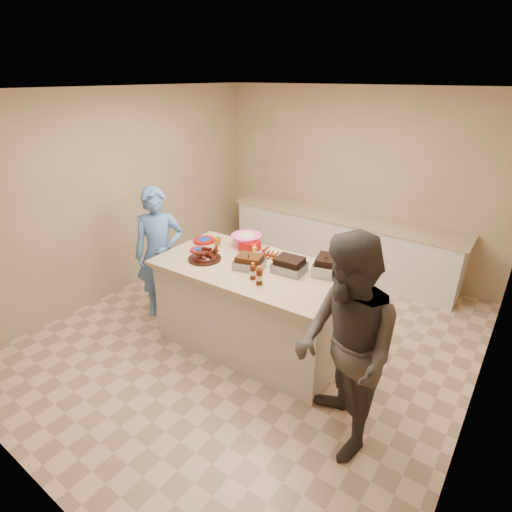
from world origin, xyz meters
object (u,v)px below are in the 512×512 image
Objects in this scene: island at (253,343)px; bbq_bottle_b at (253,279)px; bbq_bottle_a at (259,284)px; coleslaw_bowl at (247,246)px; mustard_bottle at (255,255)px; guest_gray at (335,438)px; roasting_pan at (329,274)px; plastic_cup at (218,245)px; rib_platter at (205,259)px; guest_blue at (166,311)px.

bbq_bottle_b is at bearing -56.51° from island.
coleslaw_bowl is at bearing 134.76° from bbq_bottle_a.
bbq_bottle_a is 1.44× the size of mustard_bottle.
island is 1.13m from coleslaw_bowl.
bbq_bottle_b reaches higher than guest_gray.
mustard_bottle is at bearing -33.45° from coleslaw_bowl.
plastic_cup is (-1.41, -0.09, 0.00)m from roasting_pan.
rib_platter is at bearing -132.29° from mustard_bottle.
island is 11.97× the size of bbq_bottle_b.
bbq_bottle_a is 0.13m from bbq_bottle_b.
rib_platter reaches higher than roasting_pan.
guest_gray is at bearing -18.90° from bbq_bottle_a.
guest_gray reaches higher than guest_blue.
coleslaw_bowl is 0.27m from mustard_bottle.
rib_platter is 0.81m from bbq_bottle_a.
roasting_pan is at bearing 5.17° from mustard_bottle.
rib_platter is 1.28m from guest_blue.
rib_platter is 0.55m from mustard_bottle.
guest_gray is (1.17, -0.42, -0.99)m from bbq_bottle_b.
rib_platter is 2.08× the size of bbq_bottle_b.
coleslaw_bowl is 0.94m from bbq_bottle_a.
bbq_bottle_b is (-0.56, -0.54, 0.00)m from roasting_pan.
roasting_pan is at bearing -3.59° from coleslaw_bowl.
guest_gray is (2.68, -0.53, 0.00)m from guest_blue.
roasting_pan is at bearing 53.28° from bbq_bottle_a.
rib_platter is (-0.53, -0.17, 0.99)m from island.
bbq_bottle_b is at bearing -28.03° from plastic_cup.
guest_gray is (1.50, -0.88, -0.99)m from mustard_bottle.
roasting_pan is 0.19× the size of guest_blue.
bbq_bottle_b is 1.94× the size of plastic_cup.
guest_blue is 0.89× the size of guest_gray.
guest_gray is at bearing -30.48° from mustard_bottle.
coleslaw_bowl is 2.24m from guest_gray.
bbq_bottle_a is (0.66, -0.67, 0.00)m from coleslaw_bowl.
roasting_pan is 3.47× the size of plastic_cup.
guest_blue is (-0.81, 0.06, -0.99)m from rib_platter.
island is at bearing -45.28° from coleslaw_bowl.
island is 5.77× the size of rib_platter.
coleslaw_bowl is 0.34m from plastic_cup.
mustard_bottle is at bearing 121.08° from island.
coleslaw_bowl reaches higher than bbq_bottle_a.
plastic_cup is 2.41m from guest_gray.
coleslaw_bowl is 2.04× the size of bbq_bottle_b.
coleslaw_bowl is at bearing 131.67° from bbq_bottle_b.
roasting_pan reaches higher than guest_blue.
guest_blue is at bearing 177.35° from roasting_pan.
island is at bearing -159.64° from guest_gray.
bbq_bottle_a reaches higher than roasting_pan.
roasting_pan reaches higher than island.
plastic_cup is at bearing -178.63° from mustard_bottle.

